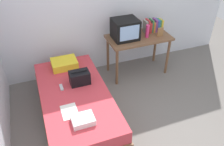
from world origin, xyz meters
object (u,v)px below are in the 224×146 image
Objects in this scene: bed at (76,105)px; picture_frame at (160,32)px; remote_silver at (61,87)px; book_row at (153,26)px; water_bottle at (147,31)px; folded_towel at (83,120)px; desk at (139,42)px; pillow at (64,63)px; handbag at (80,78)px; tv at (125,29)px; magazine at (70,111)px; remote_dark at (91,118)px.

bed is 12.18× the size of picture_frame.
picture_frame is at bearing 15.01° from remote_silver.
remote_silver is at bearing -158.45° from book_row.
water_bottle is 0.84× the size of folded_towel.
remote_silver is (-1.94, -0.52, -0.35)m from picture_frame.
remote_silver is at bearing 132.78° from bed.
water_bottle is 1.83m from remote_silver.
picture_frame is 0.59× the size of folded_towel.
picture_frame is at bearing -17.36° from desk.
bed is at bearing -90.09° from pillow.
handbag is at bearing 4.70° from remote_silver.
bed is 0.79m from pillow.
tv is at bearing 26.91° from remote_silver.
pillow reaches higher than bed.
handbag reaches higher than magazine.
picture_frame is at bearing 36.61° from remote_dark.
tv reaches higher than picture_frame.
folded_towel is at bearing -92.55° from bed.
water_bottle reaches higher than desk.
handbag is 0.77m from remote_dark.
water_bottle is 0.25m from picture_frame.
remote_dark is 0.11m from folded_towel.
folded_towel is (-1.81, -1.29, -0.32)m from picture_frame.
magazine is at bearing -97.90° from pillow.
picture_frame is at bearing 35.58° from folded_towel.
bed is 0.67m from folded_towel.
water_bottle is (0.13, -0.07, 0.22)m from desk.
remote_dark and remote_silver have the same top height.
tv is (-0.27, 0.03, 0.28)m from desk.
picture_frame is (0.37, -0.11, 0.18)m from desk.
remote_dark is (0.08, -1.30, -0.05)m from pillow.
handbag is at bearing -154.46° from desk.
tv is 1.21× the size of book_row.
desk is 1.42m from handbag.
pillow is at bearing 178.80° from picture_frame.
remote_silver is at bearing -153.09° from tv.
book_row is at bearing 41.79° from remote_dark.
book_row reaches higher than magazine.
handbag reaches higher than folded_towel.
desk is 4.14× the size of folded_towel.
book_row is at bearing 6.48° from pillow.
pillow is 2.90× the size of remote_silver.
desk is 3.20× the size of book_row.
bed is at bearing -154.40° from water_bottle.
picture_frame is 0.39× the size of pillow.
pillow is 1.49× the size of folded_towel.
desk is at bearing 25.54° from handbag.
book_row is (1.76, 0.93, 0.64)m from bed.
pillow is 1.44× the size of magazine.
remote_dark is 0.78m from remote_silver.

